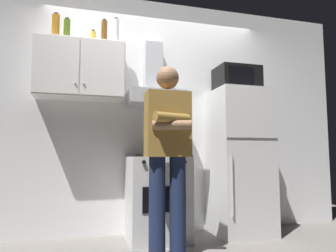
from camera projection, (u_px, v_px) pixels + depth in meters
ground_plane at (168, 247)px, 2.94m from camera, size 7.00×7.00×0.00m
back_wall_tiled at (155, 114)px, 3.65m from camera, size 4.80×0.10×2.70m
upper_cabinet at (80, 70)px, 3.25m from camera, size 0.90×0.37×0.60m
stove_oven at (157, 197)px, 3.21m from camera, size 0.60×0.62×0.87m
range_hood at (155, 89)px, 3.44m from camera, size 0.60×0.44×0.75m
refrigerator at (239, 161)px, 3.50m from camera, size 0.60×0.62×1.60m
microwave at (237, 80)px, 3.60m from camera, size 0.48×0.37×0.28m
person_standing at (168, 151)px, 2.66m from camera, size 0.38×0.33×1.64m
bottle_vodka_clear at (116, 32)px, 3.38m from camera, size 0.07×0.07×0.31m
bottle_spice_jar at (93, 38)px, 3.33m from camera, size 0.06×0.06×0.15m
bottle_olive_oil at (67, 30)px, 3.22m from camera, size 0.07×0.07×0.24m
bottle_liquor_amber at (56, 27)px, 3.19m from camera, size 0.08×0.08×0.27m
bottle_beer_brown at (104, 32)px, 3.35m from camera, size 0.06×0.06×0.28m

